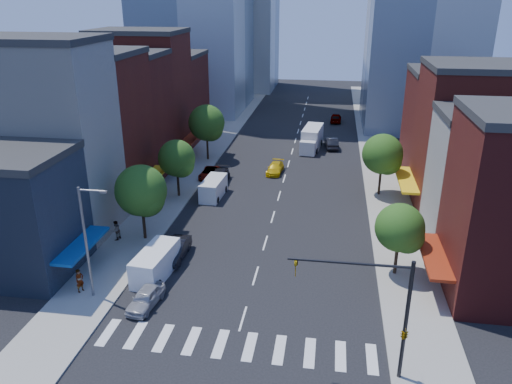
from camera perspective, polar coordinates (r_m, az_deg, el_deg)
ground at (r=37.35m, az=-1.51°, el=-14.26°), size 220.00×220.00×0.00m
sidewalk_left at (r=75.27m, az=-5.52°, el=4.69°), size 5.00×120.00×0.15m
sidewalk_right at (r=73.41m, az=13.81°, el=3.71°), size 5.00×120.00×0.15m
crosswalk at (r=35.00m, az=-2.41°, el=-17.09°), size 19.00×3.00×0.01m
bldg_left_0 at (r=46.13m, az=-27.24°, el=-2.38°), size 12.00×8.00×10.00m
bldg_left_1 at (r=51.12m, az=-22.99°, el=5.30°), size 12.00×8.00×18.00m
bldg_left_2 at (r=58.50m, az=-18.66°, el=6.76°), size 12.00×9.00×16.00m
bldg_left_3 at (r=66.05m, az=-15.34°, el=8.29°), size 12.00×8.00×15.00m
bldg_left_4 at (r=73.52m, az=-12.79°, el=10.62°), size 12.00×9.00×17.00m
bldg_left_5 at (r=82.65m, az=-10.32°, el=10.56°), size 12.00×10.00×13.00m
bldg_right_1 at (r=49.94m, az=26.25°, el=0.77°), size 12.00×8.00×12.00m
bldg_right_2 at (r=57.75m, az=24.08°, el=5.31°), size 12.00×10.00×15.00m
bldg_right_3 at (r=67.37m, az=21.93°, el=6.87°), size 12.00×10.00×13.00m
traffic_signal at (r=31.16m, az=15.72°, el=-13.99°), size 7.24×2.24×8.00m
streetlight at (r=39.01m, az=-18.70°, el=-4.80°), size 2.25×0.25×9.00m
tree_left_near at (r=47.21m, az=-12.86°, el=-0.07°), size 4.80×4.80×7.30m
tree_left_mid at (r=57.06m, az=-8.92°, el=3.65°), size 4.20×4.20×6.65m
tree_left_far at (r=69.83m, az=-5.56°, el=7.71°), size 5.00×5.00×7.75m
tree_right_near at (r=42.07m, az=16.30°, el=-4.19°), size 4.00×4.00×6.20m
tree_right_far at (r=58.53m, az=14.39°, el=4.03°), size 4.60×4.60×7.20m
parked_car_front at (r=39.14m, az=-12.49°, el=-11.72°), size 2.18×4.32×1.41m
parked_car_second at (r=45.10m, az=-9.19°, el=-6.54°), size 1.72×4.90×1.61m
parked_car_third at (r=64.07m, az=-5.34°, el=2.16°), size 2.16×4.59×1.27m
parked_car_rear at (r=62.07m, az=-4.23°, el=1.69°), size 2.48×5.51×1.57m
cargo_van_near at (r=42.46m, az=-11.48°, el=-8.06°), size 2.74×5.71×2.35m
cargo_van_far at (r=57.69m, az=-4.93°, el=0.41°), size 2.31×5.21×2.18m
taxi at (r=65.60m, az=2.20°, el=2.74°), size 2.17×4.66×1.32m
traffic_car_oncoming at (r=77.38m, az=8.63°, el=5.58°), size 2.29×5.09×1.62m
traffic_car_far at (r=93.72m, az=9.12°, el=8.36°), size 2.03×4.77×1.61m
box_truck at (r=76.32m, az=6.38°, el=6.04°), size 3.25×8.31×3.26m
pedestrian_near at (r=41.84m, az=-19.50°, el=-9.52°), size 0.71×0.83×1.94m
pedestrian_far at (r=49.16m, az=-15.72°, el=-4.24°), size 0.92×1.08×1.92m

